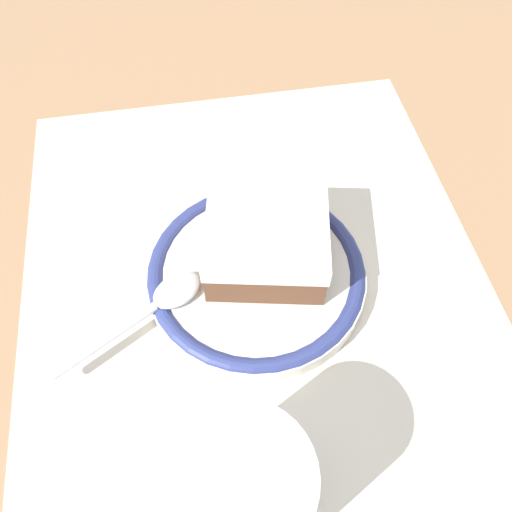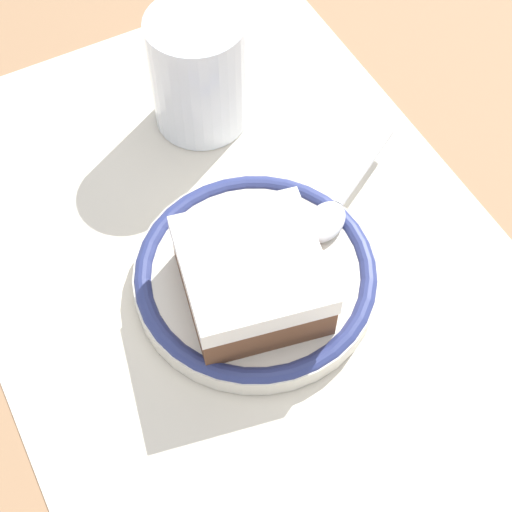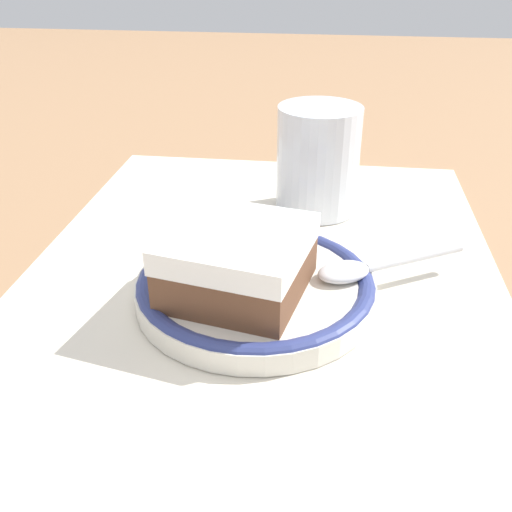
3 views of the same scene
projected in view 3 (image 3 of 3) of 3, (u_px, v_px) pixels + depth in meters
ground_plane at (261, 278)px, 0.46m from camera, size 2.40×2.40×0.00m
placemat at (261, 278)px, 0.46m from camera, size 0.52×0.38×0.00m
plate at (256, 287)px, 0.43m from camera, size 0.17×0.17×0.02m
cake_slice at (238, 261)px, 0.40m from camera, size 0.11×0.11×0.05m
spoon at (364, 268)px, 0.43m from camera, size 0.08×0.12×0.01m
cup at (317, 167)px, 0.55m from camera, size 0.08×0.08×0.10m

